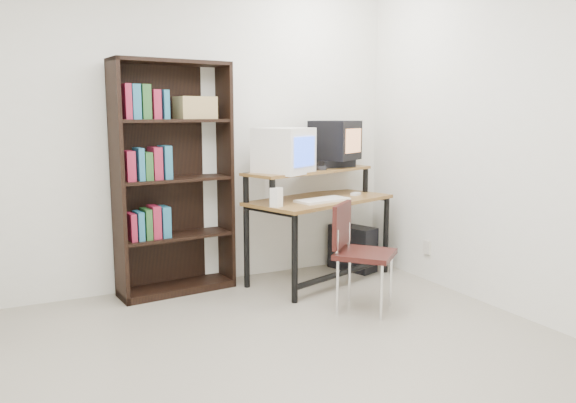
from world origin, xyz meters
name	(u,v)px	position (x,y,z in m)	size (l,w,h in m)	color
floor	(282,382)	(0.00, 0.00, -0.01)	(4.00, 4.00, 0.01)	#A39A87
back_wall	(177,134)	(0.00, 2.00, 1.30)	(4.00, 0.01, 2.60)	white
right_wall	(547,139)	(2.00, 0.00, 1.30)	(0.01, 4.00, 2.60)	white
computer_desk	(318,202)	(1.14, 1.62, 0.70)	(1.44, 1.03, 0.98)	brown
crt_monitor	(284,151)	(0.80, 1.61, 1.16)	(0.55, 0.55, 0.38)	white
vcr	(332,164)	(1.41, 1.83, 1.01)	(0.36, 0.26, 0.08)	black
crt_tv	(335,140)	(1.43, 1.82, 1.23)	(0.51, 0.51, 0.36)	black
cd_spindle	(320,168)	(1.17, 1.64, 0.99)	(0.12, 0.12, 0.05)	#26262B
keyboard	(322,201)	(1.09, 1.45, 0.74)	(0.47, 0.21, 0.04)	white
mousepad	(353,196)	(1.52, 1.64, 0.72)	(0.22, 0.18, 0.01)	black
mouse	(356,194)	(1.54, 1.62, 0.74)	(0.10, 0.06, 0.03)	white
desk_speaker	(276,198)	(0.61, 1.35, 0.80)	(0.08, 0.07, 0.17)	white
pc_tower	(353,248)	(1.59, 1.74, 0.21)	(0.20, 0.45, 0.42)	black
school_chair	(356,245)	(1.01, 0.80, 0.50)	(0.57, 0.57, 0.81)	black
bookshelf	(172,176)	(-0.09, 1.86, 0.96)	(0.97, 0.41, 1.89)	black
wall_outlet	(427,247)	(1.99, 1.15, 0.30)	(0.02, 0.08, 0.12)	beige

